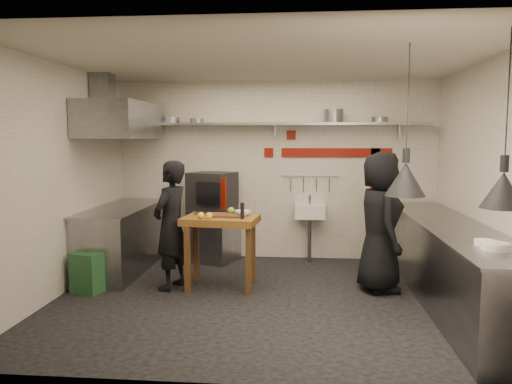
# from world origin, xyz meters

# --- Properties ---
(floor) EXTENTS (5.00, 5.00, 0.00)m
(floor) POSITION_xyz_m (0.00, 0.00, 0.00)
(floor) COLOR black
(floor) RESTS_ON ground
(ceiling) EXTENTS (5.00, 5.00, 0.00)m
(ceiling) POSITION_xyz_m (0.00, 0.00, 2.80)
(ceiling) COLOR beige
(ceiling) RESTS_ON floor
(wall_back) EXTENTS (5.00, 0.04, 2.80)m
(wall_back) POSITION_xyz_m (0.00, 2.10, 1.40)
(wall_back) COLOR beige
(wall_back) RESTS_ON floor
(wall_front) EXTENTS (5.00, 0.04, 2.80)m
(wall_front) POSITION_xyz_m (0.00, -2.10, 1.40)
(wall_front) COLOR beige
(wall_front) RESTS_ON floor
(wall_left) EXTENTS (0.04, 4.20, 2.80)m
(wall_left) POSITION_xyz_m (-2.50, 0.00, 1.40)
(wall_left) COLOR beige
(wall_left) RESTS_ON floor
(wall_right) EXTENTS (0.04, 4.20, 2.80)m
(wall_right) POSITION_xyz_m (2.50, 0.00, 1.40)
(wall_right) COLOR beige
(wall_right) RESTS_ON floor
(red_band_horiz) EXTENTS (1.70, 0.02, 0.14)m
(red_band_horiz) POSITION_xyz_m (0.95, 2.08, 1.68)
(red_band_horiz) COLOR maroon
(red_band_horiz) RESTS_ON wall_back
(red_band_vert) EXTENTS (0.14, 0.02, 1.10)m
(red_band_vert) POSITION_xyz_m (1.55, 2.08, 1.20)
(red_band_vert) COLOR maroon
(red_band_vert) RESTS_ON wall_back
(red_tile_a) EXTENTS (0.14, 0.02, 0.14)m
(red_tile_a) POSITION_xyz_m (0.25, 2.08, 1.95)
(red_tile_a) COLOR maroon
(red_tile_a) RESTS_ON wall_back
(red_tile_b) EXTENTS (0.14, 0.02, 0.14)m
(red_tile_b) POSITION_xyz_m (-0.10, 2.08, 1.68)
(red_tile_b) COLOR maroon
(red_tile_b) RESTS_ON wall_back
(back_shelf) EXTENTS (4.60, 0.34, 0.04)m
(back_shelf) POSITION_xyz_m (0.00, 1.92, 2.12)
(back_shelf) COLOR slate
(back_shelf) RESTS_ON wall_back
(shelf_bracket_left) EXTENTS (0.04, 0.06, 0.24)m
(shelf_bracket_left) POSITION_xyz_m (-1.90, 2.07, 2.02)
(shelf_bracket_left) COLOR slate
(shelf_bracket_left) RESTS_ON wall_back
(shelf_bracket_mid) EXTENTS (0.04, 0.06, 0.24)m
(shelf_bracket_mid) POSITION_xyz_m (0.00, 2.07, 2.02)
(shelf_bracket_mid) COLOR slate
(shelf_bracket_mid) RESTS_ON wall_back
(shelf_bracket_right) EXTENTS (0.04, 0.06, 0.24)m
(shelf_bracket_right) POSITION_xyz_m (1.90, 2.07, 2.02)
(shelf_bracket_right) COLOR slate
(shelf_bracket_right) RESTS_ON wall_back
(pan_far_left) EXTENTS (0.28, 0.28, 0.09)m
(pan_far_left) POSITION_xyz_m (-1.62, 1.92, 2.19)
(pan_far_left) COLOR slate
(pan_far_left) RESTS_ON back_shelf
(pan_mid_left) EXTENTS (0.24, 0.24, 0.07)m
(pan_mid_left) POSITION_xyz_m (-1.21, 1.92, 2.18)
(pan_mid_left) COLOR slate
(pan_mid_left) RESTS_ON back_shelf
(stock_pot) EXTENTS (0.33, 0.33, 0.20)m
(stock_pot) POSITION_xyz_m (0.89, 1.92, 2.24)
(stock_pot) COLOR slate
(stock_pot) RESTS_ON back_shelf
(pan_right) EXTENTS (0.28, 0.28, 0.08)m
(pan_right) POSITION_xyz_m (1.58, 1.92, 2.18)
(pan_right) COLOR slate
(pan_right) RESTS_ON back_shelf
(oven_stand) EXTENTS (0.82, 0.78, 0.80)m
(oven_stand) POSITION_xyz_m (-0.93, 1.77, 0.40)
(oven_stand) COLOR slate
(oven_stand) RESTS_ON floor
(combi_oven) EXTENTS (0.78, 0.76, 0.58)m
(combi_oven) POSITION_xyz_m (-0.96, 1.80, 1.09)
(combi_oven) COLOR black
(combi_oven) RESTS_ON oven_stand
(oven_door) EXTENTS (0.45, 0.20, 0.46)m
(oven_door) POSITION_xyz_m (-0.91, 1.51, 1.09)
(oven_door) COLOR maroon
(oven_door) RESTS_ON combi_oven
(oven_glass) EXTENTS (0.38, 0.16, 0.34)m
(oven_glass) POSITION_xyz_m (-0.95, 1.44, 1.09)
(oven_glass) COLOR black
(oven_glass) RESTS_ON oven_door
(hand_sink) EXTENTS (0.46, 0.34, 0.22)m
(hand_sink) POSITION_xyz_m (0.55, 1.92, 0.78)
(hand_sink) COLOR white
(hand_sink) RESTS_ON wall_back
(sink_tap) EXTENTS (0.03, 0.03, 0.14)m
(sink_tap) POSITION_xyz_m (0.55, 1.92, 0.96)
(sink_tap) COLOR slate
(sink_tap) RESTS_ON hand_sink
(sink_drain) EXTENTS (0.06, 0.06, 0.66)m
(sink_drain) POSITION_xyz_m (0.55, 1.88, 0.34)
(sink_drain) COLOR slate
(sink_drain) RESTS_ON floor
(utensil_rail) EXTENTS (0.90, 0.02, 0.02)m
(utensil_rail) POSITION_xyz_m (0.55, 2.06, 1.32)
(utensil_rail) COLOR slate
(utensil_rail) RESTS_ON wall_back
(counter_right) EXTENTS (0.70, 3.80, 0.90)m
(counter_right) POSITION_xyz_m (2.15, 0.00, 0.45)
(counter_right) COLOR slate
(counter_right) RESTS_ON floor
(counter_right_top) EXTENTS (0.76, 3.90, 0.03)m
(counter_right_top) POSITION_xyz_m (2.15, 0.00, 0.92)
(counter_right_top) COLOR slate
(counter_right_top) RESTS_ON counter_right
(plate_stack) EXTENTS (0.25, 0.25, 0.07)m
(plate_stack) POSITION_xyz_m (2.12, -1.29, 0.96)
(plate_stack) COLOR white
(plate_stack) RESTS_ON counter_right_top
(small_bowl_right) EXTENTS (0.19, 0.19, 0.05)m
(small_bowl_right) POSITION_xyz_m (2.10, -1.09, 0.96)
(small_bowl_right) COLOR white
(small_bowl_right) RESTS_ON counter_right_top
(counter_left) EXTENTS (0.70, 1.90, 0.90)m
(counter_left) POSITION_xyz_m (-2.15, 1.05, 0.45)
(counter_left) COLOR slate
(counter_left) RESTS_ON floor
(counter_left_top) EXTENTS (0.76, 2.00, 0.03)m
(counter_left_top) POSITION_xyz_m (-2.15, 1.05, 0.92)
(counter_left_top) COLOR slate
(counter_left_top) RESTS_ON counter_left
(extractor_hood) EXTENTS (0.78, 1.60, 0.50)m
(extractor_hood) POSITION_xyz_m (-2.10, 1.05, 2.15)
(extractor_hood) COLOR slate
(extractor_hood) RESTS_ON ceiling
(hood_duct) EXTENTS (0.28, 0.28, 0.50)m
(hood_duct) POSITION_xyz_m (-2.35, 1.05, 2.55)
(hood_duct) COLOR slate
(hood_duct) RESTS_ON ceiling
(green_bin) EXTENTS (0.44, 0.44, 0.50)m
(green_bin) POSITION_xyz_m (-2.20, 0.09, 0.25)
(green_bin) COLOR #22532C
(green_bin) RESTS_ON floor
(prep_table) EXTENTS (0.98, 0.73, 0.92)m
(prep_table) POSITION_xyz_m (-0.60, 0.41, 0.46)
(prep_table) COLOR brown
(prep_table) RESTS_ON floor
(cutting_board) EXTENTS (0.34, 0.25, 0.02)m
(cutting_board) POSITION_xyz_m (-0.51, 0.39, 0.93)
(cutting_board) COLOR #53341A
(cutting_board) RESTS_ON prep_table
(pepper_mill) EXTENTS (0.06, 0.06, 0.20)m
(pepper_mill) POSITION_xyz_m (-0.30, 0.24, 1.02)
(pepper_mill) COLOR black
(pepper_mill) RESTS_ON prep_table
(lemon_a) EXTENTS (0.11, 0.11, 0.08)m
(lemon_a) POSITION_xyz_m (-0.81, 0.21, 0.96)
(lemon_a) COLOR yellow
(lemon_a) RESTS_ON prep_table
(lemon_b) EXTENTS (0.10, 0.10, 0.08)m
(lemon_b) POSITION_xyz_m (-0.71, 0.21, 0.96)
(lemon_b) COLOR yellow
(lemon_b) RESTS_ON prep_table
(veg_ball) EXTENTS (0.12, 0.12, 0.10)m
(veg_ball) POSITION_xyz_m (-0.49, 0.57, 0.97)
(veg_ball) COLOR olive
(veg_ball) RESTS_ON prep_table
(steel_tray) EXTENTS (0.18, 0.14, 0.03)m
(steel_tray) POSITION_xyz_m (-0.87, 0.52, 0.94)
(steel_tray) COLOR slate
(steel_tray) RESTS_ON prep_table
(bowl) EXTENTS (0.28, 0.28, 0.07)m
(bowl) POSITION_xyz_m (-0.33, 0.51, 0.95)
(bowl) COLOR white
(bowl) RESTS_ON prep_table
(heat_lamp_near) EXTENTS (0.44, 0.44, 1.45)m
(heat_lamp_near) POSITION_xyz_m (1.42, -0.86, 2.08)
(heat_lamp_near) COLOR black
(heat_lamp_near) RESTS_ON ceiling
(heat_lamp_far) EXTENTS (0.43, 0.43, 1.47)m
(heat_lamp_far) POSITION_xyz_m (2.08, -1.49, 2.06)
(heat_lamp_far) COLOR black
(heat_lamp_far) RESTS_ON ceiling
(chef_left) EXTENTS (0.56, 0.69, 1.63)m
(chef_left) POSITION_xyz_m (-1.22, 0.30, 0.82)
(chef_left) COLOR black
(chef_left) RESTS_ON floor
(chef_right) EXTENTS (0.67, 0.92, 1.74)m
(chef_right) POSITION_xyz_m (1.39, 0.46, 0.87)
(chef_right) COLOR black
(chef_right) RESTS_ON floor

